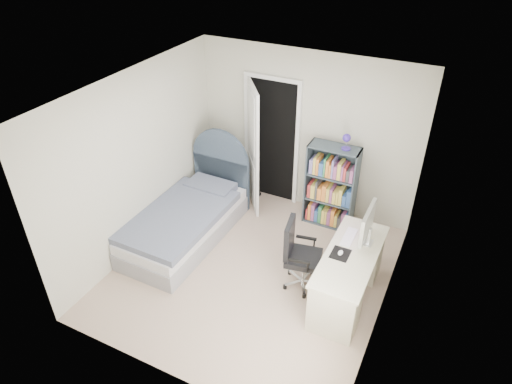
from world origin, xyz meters
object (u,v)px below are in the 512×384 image
at_px(floor_lamp, 255,164).
at_px(office_chair, 298,251).
at_px(nightstand, 212,176).
at_px(bookcase, 331,190).
at_px(desk, 349,274).
at_px(bed, 188,218).

xyz_separation_m(floor_lamp, office_chair, (1.38, -1.60, -0.09)).
relative_size(nightstand, bookcase, 0.35).
relative_size(nightstand, desk, 0.37).
height_order(bed, bookcase, bookcase).
bearing_deg(floor_lamp, desk, -37.47).
distance_m(floor_lamp, bookcase, 1.33).
bearing_deg(desk, nightstand, 154.40).
xyz_separation_m(bed, floor_lamp, (0.42, 1.36, 0.33)).
distance_m(bed, nightstand, 1.12).
relative_size(floor_lamp, office_chair, 1.58).
height_order(floor_lamp, bookcase, bookcase).
xyz_separation_m(bed, nightstand, (-0.25, 1.10, 0.05)).
xyz_separation_m(floor_lamp, bookcase, (1.32, -0.16, -0.03)).
bearing_deg(office_chair, bed, 172.40).
relative_size(bed, bookcase, 1.38).
distance_m(desk, office_chair, 0.67).
bearing_deg(bed, nightstand, 102.87).
distance_m(bed, bookcase, 2.13).
height_order(bed, office_chair, bed).
relative_size(bookcase, office_chair, 1.60).
distance_m(bookcase, office_chair, 1.44).
xyz_separation_m(bed, bookcase, (1.74, 1.20, 0.30)).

